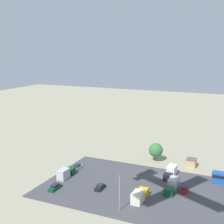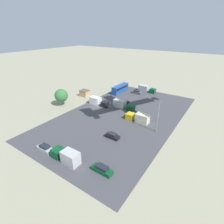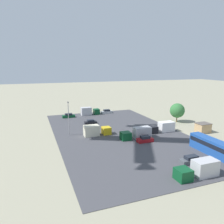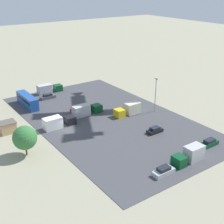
{
  "view_description": "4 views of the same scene",
  "coord_description": "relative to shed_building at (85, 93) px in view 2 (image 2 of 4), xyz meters",
  "views": [
    {
      "loc": [
        -24.17,
        90.99,
        39.49
      ],
      "look_at": [
        0.97,
        35.4,
        27.18
      ],
      "focal_mm": 50.0,
      "sensor_mm": 36.0,
      "label": 1
    },
    {
      "loc": [
        46.75,
        39.22,
        27.23
      ],
      "look_at": [
        5.08,
        10.9,
        3.19
      ],
      "focal_mm": 28.0,
      "sensor_mm": 36.0,
      "label": 2
    },
    {
      "loc": [
        -56.05,
        34.7,
        19.35
      ],
      "look_at": [
        -4.29,
        15.36,
        7.57
      ],
      "focal_mm": 35.0,
      "sensor_mm": 36.0,
      "label": 3
    },
    {
      "loc": [
        62.14,
        -30.59,
        33.88
      ],
      "look_at": [
        3.6,
        10.76,
        3.51
      ],
      "focal_mm": 50.0,
      "sensor_mm": 36.0,
      "label": 4
    }
  ],
  "objects": [
    {
      "name": "shed_building",
      "position": [
        0.0,
        0.0,
        0.0
      ],
      "size": [
        3.29,
        3.94,
        2.77
      ],
      "color": "tan",
      "rests_on": "ground"
    },
    {
      "name": "parked_truck_4",
      "position": [
        1.67,
        20.74,
        0.04
      ],
      "size": [
        2.48,
        8.48,
        2.96
      ],
      "color": "#0C4723",
      "rests_on": "ground"
    },
    {
      "name": "parked_truck_3",
      "position": [
        34.19,
        25.7,
        0.1
      ],
      "size": [
        2.53,
        7.35,
        3.09
      ],
      "rotation": [
        0.0,
        0.0,
        3.14
      ],
      "color": "#0C4723",
      "rests_on": "ground"
    },
    {
      "name": "parked_car_4",
      "position": [
        20.59,
        28.77,
        -0.72
      ],
      "size": [
        1.8,
        4.04,
        1.43
      ],
      "color": "black",
      "rests_on": "ground"
    },
    {
      "name": "tree_near_shed",
      "position": [
        12.76,
        -0.24,
        2.68
      ],
      "size": [
        5.06,
        5.06,
        6.61
      ],
      "color": "brown",
      "rests_on": "ground"
    },
    {
      "name": "parked_car_1",
      "position": [
        -1.6,
        20.23,
        -0.64
      ],
      "size": [
        1.81,
        4.21,
        1.62
      ],
      "rotation": [
        0.0,
        0.0,
        3.14
      ],
      "color": "maroon",
      "rests_on": "ground"
    },
    {
      "name": "parked_truck_2",
      "position": [
        4.45,
        11.06,
        0.01
      ],
      "size": [
        2.57,
        8.25,
        2.89
      ],
      "color": "black",
      "rests_on": "ground"
    },
    {
      "name": "parked_car_3",
      "position": [
        32.35,
        34.19,
        -0.65
      ],
      "size": [
        1.7,
        4.66,
        1.58
      ],
      "rotation": [
        0.0,
        0.0,
        3.14
      ],
      "color": "#0C4723",
      "rests_on": "ground"
    },
    {
      "name": "light_pole_lot_centre",
      "position": [
        10.83,
        37.6,
        3.91
      ],
      "size": [
        0.9,
        0.28,
        9.56
      ],
      "color": "gray",
      "rests_on": "ground"
    },
    {
      "name": "parked_car_0",
      "position": [
        -15.89,
        17.62,
        -0.67
      ],
      "size": [
        1.72,
        4.76,
        1.54
      ],
      "rotation": [
        0.0,
        0.0,
        3.14
      ],
      "color": "#4C5156",
      "rests_on": "ground"
    },
    {
      "name": "parked_truck_1",
      "position": [
        -20.83,
        20.12,
        0.02
      ],
      "size": [
        2.54,
        8.15,
        2.9
      ],
      "color": "#0C4723",
      "rests_on": "ground"
    },
    {
      "name": "parked_truck_0",
      "position": [
        8.07,
        30.6,
        0.05
      ],
      "size": [
        2.57,
        7.63,
        2.97
      ],
      "rotation": [
        0.0,
        0.0,
        3.14
      ],
      "color": "gold",
      "rests_on": "ground"
    },
    {
      "name": "bus",
      "position": [
        -13.44,
        10.22,
        0.52
      ],
      "size": [
        10.95,
        2.56,
        3.39
      ],
      "rotation": [
        0.0,
        0.0,
        1.57
      ],
      "color": "#1E4C9E",
      "rests_on": "ground"
    },
    {
      "name": "ground_plane",
      "position": [
        7.34,
        12.22,
        -1.39
      ],
      "size": [
        400.0,
        400.0,
        0.0
      ],
      "primitive_type": "plane",
      "color": "gray"
    },
    {
      "name": "parked_car_2",
      "position": [
        34.54,
        18.22,
        -0.66
      ],
      "size": [
        1.82,
        4.5,
        1.56
      ],
      "color": "#ADB2B7",
      "rests_on": "ground"
    },
    {
      "name": "parking_lot_surface",
      "position": [
        7.34,
        23.85,
        -1.35
      ],
      "size": [
        61.64,
        35.6,
        0.08
      ],
      "color": "#424247",
      "rests_on": "ground"
    }
  ]
}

